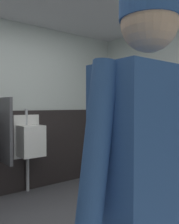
% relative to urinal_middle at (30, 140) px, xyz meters
% --- Properties ---
extents(wainscot_band_back, '(4.17, 0.03, 1.21)m').
position_rel_urinal_middle_xyz_m(wainscot_band_back, '(-0.38, 0.14, -0.17)').
color(wainscot_band_back, black).
rests_on(wainscot_band_back, ground_plane).
extents(urinal_middle, '(0.40, 0.34, 1.24)m').
position_rel_urinal_middle_xyz_m(urinal_middle, '(0.00, 0.00, 0.00)').
color(urinal_middle, white).
rests_on(urinal_middle, ground_plane).
extents(privacy_divider_panel, '(0.04, 0.40, 0.90)m').
position_rel_urinal_middle_xyz_m(privacy_divider_panel, '(-0.38, -0.07, 0.17)').
color(privacy_divider_panel, '#4C4C51').
extents(person, '(0.67, 0.60, 1.73)m').
position_rel_urinal_middle_xyz_m(person, '(-0.73, -2.73, 0.25)').
color(person, '#2D3342').
rests_on(person, ground_plane).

